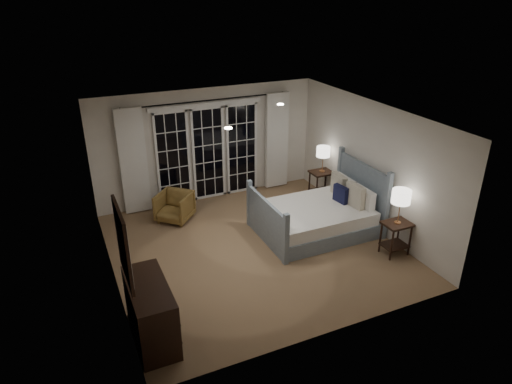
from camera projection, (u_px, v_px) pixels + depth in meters
name	position (u px, v px, depth m)	size (l,w,h in m)	color
floor	(254.00, 248.00, 8.49)	(5.00, 5.00, 0.00)	#855E47
ceiling	(254.00, 117.00, 7.44)	(5.00, 5.00, 0.00)	silver
wall_left	(106.00, 214.00, 7.03)	(0.02, 5.00, 2.50)	beige
wall_right	(370.00, 165.00, 8.90)	(0.02, 5.00, 2.50)	beige
wall_back	(207.00, 145.00, 10.04)	(5.00, 0.02, 2.50)	beige
wall_front	(333.00, 258.00, 5.89)	(5.00, 0.02, 2.50)	beige
french_doors	(208.00, 152.00, 10.07)	(2.50, 0.04, 2.20)	black
curtain_rod	(207.00, 101.00, 9.54)	(0.03, 0.03, 3.50)	black
curtain_left	(133.00, 162.00, 9.36)	(0.55, 0.10, 2.25)	silver
curtain_right	(277.00, 141.00, 10.60)	(0.55, 0.10, 2.25)	silver
downlight_a	(280.00, 104.00, 8.24)	(0.12, 0.12, 0.01)	white
downlight_b	(228.00, 128.00, 6.89)	(0.12, 0.12, 0.01)	white
bed	(318.00, 216.00, 8.95)	(2.18, 1.56, 1.27)	gray
nightstand_left	(396.00, 234.00, 8.14)	(0.48, 0.39, 0.63)	black
nightstand_right	(321.00, 181.00, 10.27)	(0.51, 0.41, 0.66)	black
lamp_left	(401.00, 197.00, 7.84)	(0.33, 0.33, 0.64)	#C3834E
lamp_right	(323.00, 152.00, 9.99)	(0.30, 0.30, 0.58)	#C3834E
armchair	(174.00, 207.00, 9.37)	(0.65, 0.67, 0.61)	brown
dresser	(151.00, 312.00, 6.18)	(0.52, 1.22, 0.86)	black
mirror	(123.00, 244.00, 5.62)	(0.05, 0.85, 1.00)	black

